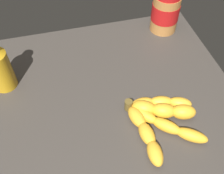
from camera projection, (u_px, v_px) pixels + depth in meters
ground_plane at (105, 116)px, 70.64cm from camera, size 71.31×72.95×4.06cm
banana_bunch at (159, 118)px, 65.86cm from camera, size 18.76×17.74×3.78cm
peanut_butter_jar at (165, 11)px, 85.60cm from camera, size 8.81×8.81×14.29cm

